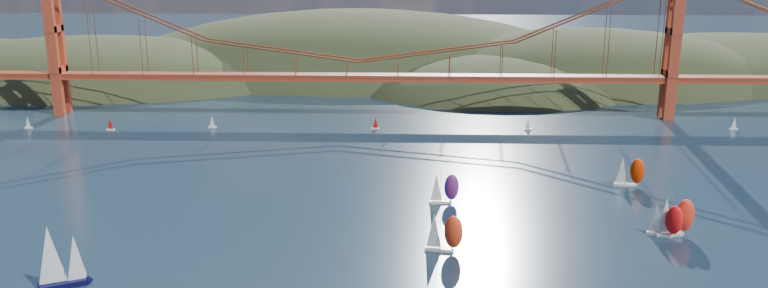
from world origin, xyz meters
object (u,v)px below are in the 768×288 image
sloop_navy (58,257)px  racer_3 (629,171)px  racer_0 (443,232)px  racer_rwb (444,188)px  racer_2 (665,219)px  racer_1 (675,216)px

sloop_navy → racer_3: 149.36m
racer_0 → racer_rwb: size_ratio=1.08×
sloop_navy → racer_0: (77.80, 20.87, -1.90)m
racer_2 → racer_rwb: (-51.07, 21.23, 0.02)m
racer_0 → racer_1: bearing=23.2°
racer_3 → racer_rwb: (-53.24, -16.25, -0.14)m
sloop_navy → racer_3: sloop_navy is taller
racer_2 → racer_rwb: size_ratio=0.99×
racer_2 → racer_rwb: bearing=-178.6°
racer_2 → racer_3: 37.55m
sloop_navy → racer_0: 80.57m
racer_1 → racer_3: bearing=87.6°
racer_rwb → racer_3: bearing=12.0°
racer_1 → racer_0: bearing=-171.4°
racer_1 → racer_rwb: 57.42m
racer_0 → racer_3: bearing=53.0°
racer_rwb → racer_2: bearing=-27.6°
racer_1 → racer_2: bearing=-169.0°
sloop_navy → racer_rwb: sloop_navy is taller
sloop_navy → racer_0: size_ratio=1.51×
racer_1 → racer_2: 2.66m
racer_0 → racer_1: size_ratio=0.96×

